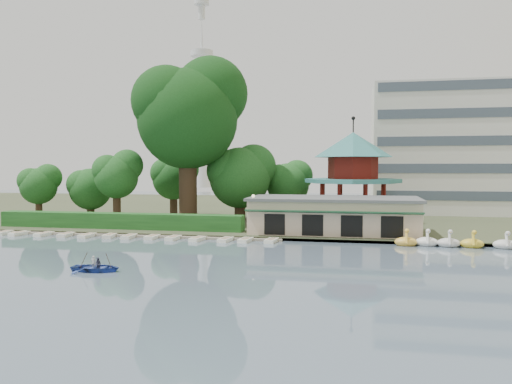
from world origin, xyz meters
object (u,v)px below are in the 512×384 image
(big_tree, at_px, (189,110))
(rowboat_with_passengers, at_px, (96,264))
(boathouse, at_px, (334,215))
(dock, at_px, (130,235))
(pavilion, at_px, (353,168))

(big_tree, bearing_deg, rowboat_with_passengers, -85.16)
(rowboat_with_passengers, bearing_deg, big_tree, 94.84)
(boathouse, height_order, big_tree, big_tree)
(dock, xyz_separation_m, pavilion, (24.00, 14.80, 7.36))
(dock, xyz_separation_m, big_tree, (3.18, 11.01, 14.81))
(rowboat_with_passengers, bearing_deg, dock, 107.70)
(boathouse, bearing_deg, big_tree, 161.67)
(boathouse, bearing_deg, dock, -167.76)
(dock, bearing_deg, big_tree, 73.91)
(boathouse, xyz_separation_m, pavilion, (2.00, 10.03, 5.11))
(boathouse, distance_m, big_tree, 23.47)
(dock, relative_size, big_tree, 1.56)
(boathouse, bearing_deg, rowboat_with_passengers, -126.37)
(pavilion, xyz_separation_m, rowboat_with_passengers, (-18.41, -32.31, -6.96))
(dock, relative_size, boathouse, 1.83)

